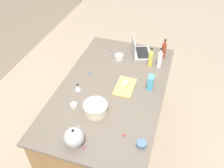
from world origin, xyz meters
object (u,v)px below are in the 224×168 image
Objects in this scene: ramekin_small at (141,144)px; bottle_vinegar at (160,60)px; ramekin_medium at (74,105)px; bottle_oil at (151,59)px; mixing_bowl_large at (96,108)px; kitchen_timer at (78,87)px; laptop at (139,51)px; cutting_board at (125,87)px; candy_bag at (151,83)px; butter_stick_left at (125,84)px; ramekin_wide at (119,57)px; bottle_soy at (164,50)px; kettle at (74,137)px.

bottle_vinegar is at bearing 2.13° from ramekin_small.
bottle_oil is at bearing -33.31° from ramekin_medium.
ramekin_medium is at bearing 90.04° from mixing_bowl_large.
ramekin_small is at bearing -121.22° from kitchen_timer.
laptop reaches higher than cutting_board.
candy_bag is (-0.41, 0.03, -0.02)m from bottle_vinegar.
cutting_board is at bearing -43.90° from ramekin_medium.
laptop is 4.77× the size of kitchen_timer.
ramekin_wide is at bearing 23.84° from butter_stick_left.
ramekin_small is at bearing -155.08° from ramekin_wide.
butter_stick_left is at bearing -43.05° from ramekin_medium.
candy_bag reaches higher than kitchen_timer.
kitchen_timer is at bearing 159.52° from ramekin_wide.
laptop reaches higher than candy_bag.
bottle_soy is 1.19m from kitchen_timer.
ramekin_medium is (-0.91, 0.60, -0.08)m from bottle_oil.
butter_stick_left is (-0.70, 0.31, -0.07)m from bottle_soy.
butter_stick_left is at bearing -156.16° from ramekin_wide.
kettle is 0.86m from cutting_board.
laptop is 1.72× the size of kettle.
ramekin_medium is at bearing 168.03° from ramekin_wide.
kettle is (-1.31, 0.41, -0.02)m from bottle_oil.
bottle_vinegar reaches higher than laptop.
laptop is at bearing 0.19° from butter_stick_left.
butter_stick_left is at bearing -21.94° from mixing_bowl_large.
mixing_bowl_large is 0.74× the size of cutting_board.
laptop is 5.14× the size of ramekin_medium.
mixing_bowl_large is 0.94m from ramekin_wide.
bottle_oil is 0.77× the size of cutting_board.
bottle_vinegar is at bearing -31.01° from cutting_board.
ramekin_medium is (-1.14, 0.72, -0.09)m from bottle_soy.
bottle_oil reaches higher than laptop.
bottle_vinegar is 1.03m from kitchen_timer.
bottle_soy is 0.78m from cutting_board.
bottle_vinegar reaches higher than kettle.
cutting_board is (-0.48, 0.18, -0.09)m from bottle_oil.
ramekin_wide is (-0.20, 0.52, -0.08)m from bottle_soy.
ramekin_small is 0.76m from candy_bag.
kettle reaches higher than candy_bag.
bottle_soy reaches higher than cutting_board.
mixing_bowl_large is 3.40× the size of ramekin_medium.
kettle is (-1.54, 0.53, -0.03)m from bottle_soy.
ramekin_wide is at bearing 110.98° from bottle_soy.
kettle is at bearing 104.97° from ramekin_small.
ramekin_medium is at bearing 25.84° from kettle.
candy_bag is at bearing -168.82° from bottle_oil.
ramekin_wide reaches higher than ramekin_medium.
ramekin_small is (-1.39, -0.03, -0.08)m from bottle_soy.
bottle_vinegar is at bearing -27.16° from mixing_bowl_large.
laptop is at bearing -8.34° from kettle.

